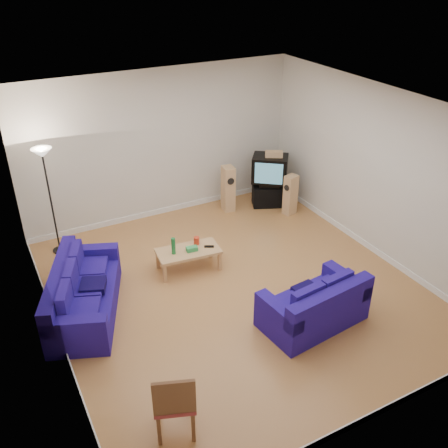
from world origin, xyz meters
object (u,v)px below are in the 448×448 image
coffee_table (188,253)px  tv_stand (270,195)px  sofa_loveseat (315,308)px  television (270,169)px  sofa_three_seat (82,297)px

coffee_table → tv_stand: bearing=29.3°
sofa_loveseat → television: 4.29m
tv_stand → television: bearing=107.1°
coffee_table → tv_stand: (2.75, 1.54, -0.12)m
coffee_table → tv_stand: size_ratio=1.54×
sofa_loveseat → sofa_three_seat: bearing=141.5°
sofa_three_seat → tv_stand: bearing=133.2°
sofa_loveseat → tv_stand: 4.20m
sofa_three_seat → coffee_table: bearing=121.0°
sofa_three_seat → coffee_table: (2.04, 0.33, 0.05)m
sofa_loveseat → coffee_table: 2.59m
sofa_loveseat → tv_stand: bearing=61.0°
sofa_three_seat → tv_stand: sofa_three_seat is taller
sofa_loveseat → coffee_table: bearing=109.6°
sofa_loveseat → coffee_table: (-1.13, 2.33, 0.05)m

